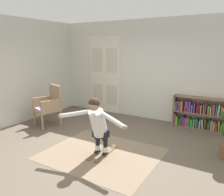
{
  "coord_description": "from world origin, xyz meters",
  "views": [
    {
      "loc": [
        2.44,
        -3.64,
        2.08
      ],
      "look_at": [
        0.06,
        0.34,
        1.05
      ],
      "focal_mm": 36.17,
      "sensor_mm": 36.0,
      "label": 1
    }
  ],
  "objects": [
    {
      "name": "side_wall_left",
      "position": [
        -3.0,
        0.4,
        1.45
      ],
      "size": [
        0.1,
        6.0,
        2.9
      ],
      "primitive_type": "cube",
      "color": "beige",
      "rests_on": "ground"
    },
    {
      "name": "skis_pair",
      "position": [
        0.11,
        -0.13,
        0.02
      ],
      "size": [
        0.31,
        0.79,
        0.07
      ],
      "color": "brown",
      "rests_on": "rug"
    },
    {
      "name": "rug",
      "position": [
        0.11,
        -0.16,
        0.0
      ],
      "size": [
        2.21,
        1.84,
        0.01
      ],
      "primitive_type": "cube",
      "color": "#7C6753",
      "rests_on": "ground"
    },
    {
      "name": "bookshelf",
      "position": [
        1.48,
        2.39,
        0.37
      ],
      "size": [
        1.38,
        0.3,
        0.84
      ],
      "color": "brown",
      "rests_on": "ground"
    },
    {
      "name": "wicker_chair",
      "position": [
        -2.07,
        0.58,
        0.58
      ],
      "size": [
        0.76,
        0.76,
        1.1
      ],
      "color": "#987D5B",
      "rests_on": "ground"
    },
    {
      "name": "person_skier",
      "position": [
        0.12,
        -0.3,
        0.71
      ],
      "size": [
        1.46,
        0.58,
        1.13
      ],
      "color": "white",
      "rests_on": "skis_pair"
    },
    {
      "name": "ground_plane",
      "position": [
        0.0,
        0.0,
        0.0
      ],
      "size": [
        7.2,
        7.2,
        0.0
      ],
      "primitive_type": "plane",
      "color": "brown"
    },
    {
      "name": "double_door",
      "position": [
        -1.54,
        2.54,
        1.23
      ],
      "size": [
        1.22,
        0.05,
        2.45
      ],
      "color": "silver",
      "rests_on": "ground"
    },
    {
      "name": "back_wall",
      "position": [
        0.0,
        2.6,
        1.45
      ],
      "size": [
        6.0,
        0.1,
        2.9
      ],
      "primitive_type": "cube",
      "color": "beige",
      "rests_on": "ground"
    }
  ]
}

